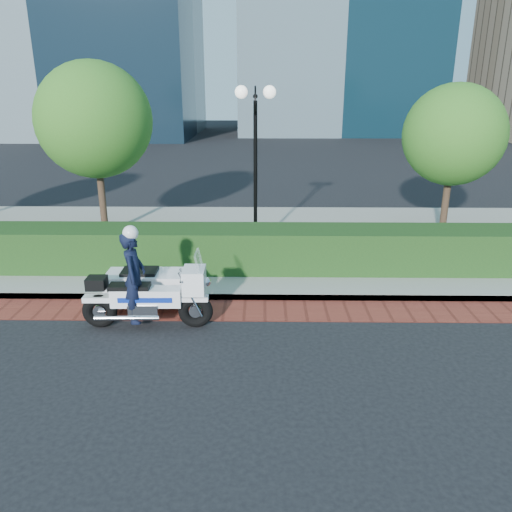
{
  "coord_description": "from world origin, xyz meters",
  "views": [
    {
      "loc": [
        1.2,
        -7.76,
        4.36
      ],
      "look_at": [
        1.06,
        2.03,
        1.0
      ],
      "focal_mm": 35.0,
      "sensor_mm": 36.0,
      "label": 1
    }
  ],
  "objects_px": {
    "lamppost": "(255,143)",
    "police_motorcycle": "(145,286)",
    "tree_b": "(94,120)",
    "tree_c": "(454,135)"
  },
  "relations": [
    {
      "from": "tree_b",
      "to": "tree_c",
      "type": "xyz_separation_m",
      "value": [
        10.0,
        -0.0,
        -0.39
      ]
    },
    {
      "from": "lamppost",
      "to": "tree_b",
      "type": "bearing_deg",
      "value": 163.89
    },
    {
      "from": "tree_c",
      "to": "police_motorcycle",
      "type": "relative_size",
      "value": 1.74
    },
    {
      "from": "lamppost",
      "to": "tree_b",
      "type": "distance_m",
      "value": 4.71
    },
    {
      "from": "tree_c",
      "to": "police_motorcycle",
      "type": "bearing_deg",
      "value": -144.55
    },
    {
      "from": "lamppost",
      "to": "tree_b",
      "type": "relative_size",
      "value": 0.86
    },
    {
      "from": "lamppost",
      "to": "police_motorcycle",
      "type": "relative_size",
      "value": 1.71
    },
    {
      "from": "lamppost",
      "to": "tree_b",
      "type": "xyz_separation_m",
      "value": [
        -4.5,
        1.3,
        0.48
      ]
    },
    {
      "from": "tree_c",
      "to": "tree_b",
      "type": "bearing_deg",
      "value": 180.0
    },
    {
      "from": "tree_c",
      "to": "police_motorcycle",
      "type": "xyz_separation_m",
      "value": [
        -7.57,
        -5.39,
        -2.36
      ]
    }
  ]
}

